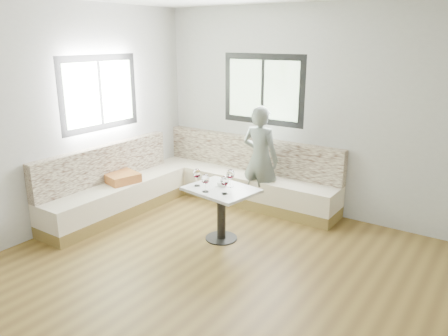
# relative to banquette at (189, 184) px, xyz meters

# --- Properties ---
(room) EXTENTS (5.01, 5.01, 2.81)m
(room) POSITION_rel_banquette_xyz_m (1.51, -1.55, 1.08)
(room) COLOR brown
(room) RESTS_ON ground
(banquette) EXTENTS (2.90, 2.80, 0.95)m
(banquette) POSITION_rel_banquette_xyz_m (0.00, 0.00, 0.00)
(banquette) COLOR olive
(banquette) RESTS_ON ground
(table) EXTENTS (0.88, 0.73, 0.65)m
(table) POSITION_rel_banquette_xyz_m (1.00, -0.63, 0.16)
(table) COLOR black
(table) RESTS_ON ground
(person) EXTENTS (0.55, 0.37, 1.49)m
(person) POSITION_rel_banquette_xyz_m (0.89, 0.48, 0.41)
(person) COLOR #5C655E
(person) RESTS_ON ground
(olive_ramekin) EXTENTS (0.11, 0.11, 0.05)m
(olive_ramekin) POSITION_rel_banquette_xyz_m (0.95, -0.54, 0.34)
(olive_ramekin) COLOR white
(olive_ramekin) RESTS_ON table
(wine_glass_a) EXTENTS (0.10, 0.10, 0.21)m
(wine_glass_a) POSITION_rel_banquette_xyz_m (0.71, -0.71, 0.47)
(wine_glass_a) COLOR white
(wine_glass_a) RESTS_ON table
(wine_glass_b) EXTENTS (0.10, 0.10, 0.21)m
(wine_glass_b) POSITION_rel_banquette_xyz_m (0.92, -0.83, 0.47)
(wine_glass_b) COLOR white
(wine_glass_b) RESTS_ON table
(wine_glass_c) EXTENTS (0.10, 0.10, 0.21)m
(wine_glass_c) POSITION_rel_banquette_xyz_m (1.14, -0.76, 0.47)
(wine_glass_c) COLOR white
(wine_glass_c) RESTS_ON table
(wine_glass_d) EXTENTS (0.10, 0.10, 0.21)m
(wine_glass_d) POSITION_rel_banquette_xyz_m (1.05, -0.51, 0.47)
(wine_glass_d) COLOR white
(wine_glass_d) RESTS_ON table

